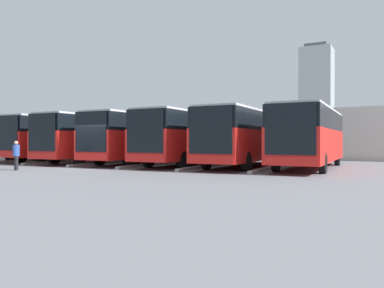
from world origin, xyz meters
The scene contains 17 objects.
ground_plane centered at (0.00, 0.00, 0.00)m, with size 600.00×600.00×0.00m, color slate.
bus_0 centered at (-11.28, -6.03, 1.90)m, with size 2.78×11.01×3.41m.
curb_divider_0 centered at (-9.40, -4.41, 0.07)m, with size 0.24×7.52×0.15m, color #9E9E99.
bus_1 centered at (-7.52, -5.67, 1.90)m, with size 2.78×11.01×3.41m.
curb_divider_1 centered at (-5.64, -4.05, 0.07)m, with size 0.24×7.52×0.15m, color #9E9E99.
bus_2 centered at (-3.76, -5.54, 1.90)m, with size 2.78×11.01×3.41m.
curb_divider_2 centered at (-1.88, -3.92, 0.07)m, with size 0.24×7.52×0.15m, color #9E9E99.
bus_3 centered at (0.00, -5.53, 1.90)m, with size 2.78×11.01×3.41m.
curb_divider_3 centered at (1.88, -3.91, 0.07)m, with size 0.24×7.52×0.15m, color #9E9E99.
bus_4 centered at (3.76, -5.28, 1.90)m, with size 2.78×11.01×3.41m.
curb_divider_4 centered at (5.64, -3.66, 0.07)m, with size 0.24×7.52×0.15m, color #9E9E99.
bus_5 centered at (7.52, -5.56, 1.90)m, with size 2.78×11.01×3.41m.
curb_divider_5 centered at (9.40, -3.94, 0.07)m, with size 0.24×7.52×0.15m, color #9E9E99.
bus_6 centered at (11.28, -5.83, 1.90)m, with size 2.78×11.01×3.41m.
pedestrian centered at (2.51, 2.82, 0.85)m, with size 0.47×0.47×1.58m.
station_building centered at (0.00, -20.81, 2.18)m, with size 43.41×12.44×4.29m.
office_tower centered at (25.38, -232.83, 30.95)m, with size 19.24×19.24×63.11m.
Camera 1 is at (-15.27, 16.24, 1.57)m, focal length 35.00 mm.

